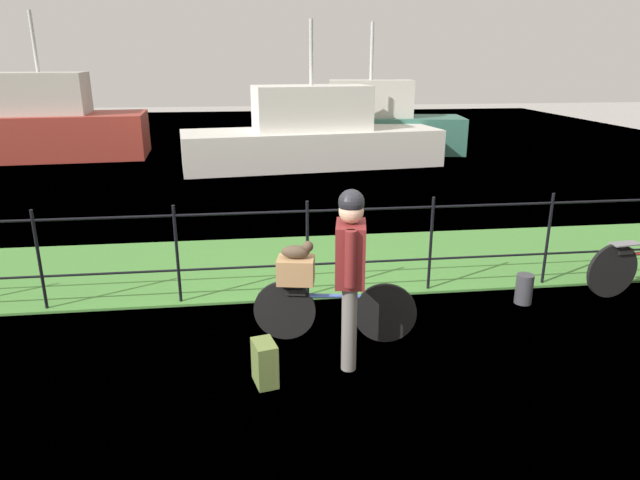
{
  "coord_description": "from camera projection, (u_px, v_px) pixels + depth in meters",
  "views": [
    {
      "loc": [
        -0.65,
        -4.36,
        2.76
      ],
      "look_at": [
        0.08,
        1.29,
        0.9
      ],
      "focal_mm": 31.48,
      "sensor_mm": 36.0,
      "label": 1
    }
  ],
  "objects": [
    {
      "name": "moored_boat_far",
      "position": [
        312.0,
        137.0,
        14.77
      ],
      "size": [
        6.92,
        2.82,
        3.67
      ],
      "color": "silver",
      "rests_on": "ground"
    },
    {
      "name": "moored_boat_near",
      "position": [
        46.0,
        127.0,
        15.89
      ],
      "size": [
        5.54,
        2.58,
        3.97
      ],
      "color": "#9E3328",
      "rests_on": "ground"
    },
    {
      "name": "bicycle_main",
      "position": [
        333.0,
        310.0,
        5.65
      ],
      "size": [
        1.62,
        0.36,
        0.63
      ],
      "color": "black",
      "rests_on": "ground"
    },
    {
      "name": "grass_strip",
      "position": [
        299.0,
        264.0,
        7.81
      ],
      "size": [
        27.0,
        2.4,
        0.03
      ],
      "primitive_type": "cube",
      "color": "#478438",
      "rests_on": "ground"
    },
    {
      "name": "moored_boat_mid",
      "position": [
        370.0,
        126.0,
        16.85
      ],
      "size": [
        5.7,
        2.36,
        3.73
      ],
      "color": "#336656",
      "rests_on": "ground"
    },
    {
      "name": "mooring_bollard",
      "position": [
        524.0,
        289.0,
        6.56
      ],
      "size": [
        0.2,
        0.2,
        0.36
      ],
      "primitive_type": "cylinder",
      "color": "#38383D",
      "rests_on": "ground"
    },
    {
      "name": "ground_plane",
      "position": [
        330.0,
        379.0,
        5.04
      ],
      "size": [
        60.0,
        60.0,
        0.0
      ],
      "primitive_type": "plane",
      "color": "#9E9993"
    },
    {
      "name": "harbor_water",
      "position": [
        271.0,
        158.0,
        16.11
      ],
      "size": [
        30.0,
        30.0,
        0.0
      ],
      "primitive_type": "plane",
      "color": "#60849E",
      "rests_on": "ground"
    },
    {
      "name": "cyclist_person",
      "position": [
        350.0,
        264.0,
        5.0
      ],
      "size": [
        0.33,
        0.53,
        1.68
      ],
      "color": "slate",
      "rests_on": "ground"
    },
    {
      "name": "backpack_on_paving",
      "position": [
        265.0,
        363.0,
        4.93
      ],
      "size": [
        0.24,
        0.31,
        0.4
      ],
      "primitive_type": "cube",
      "rotation": [
        0.0,
        0.0,
        1.8
      ],
      "color": "olive",
      "rests_on": "ground"
    },
    {
      "name": "wooden_crate",
      "position": [
        296.0,
        270.0,
        5.54
      ],
      "size": [
        0.41,
        0.34,
        0.25
      ],
      "primitive_type": "cube",
      "rotation": [
        0.0,
        0.0,
        -0.19
      ],
      "color": "#A87F51",
      "rests_on": "bicycle_main"
    },
    {
      "name": "terrier_dog",
      "position": [
        298.0,
        251.0,
        5.47
      ],
      "size": [
        0.32,
        0.19,
        0.18
      ],
      "color": "#4C3D2D",
      "rests_on": "wooden_crate"
    },
    {
      "name": "iron_fence",
      "position": [
        307.0,
        243.0,
        6.57
      ],
      "size": [
        18.04,
        0.04,
        1.19
      ],
      "color": "black",
      "rests_on": "ground"
    }
  ]
}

